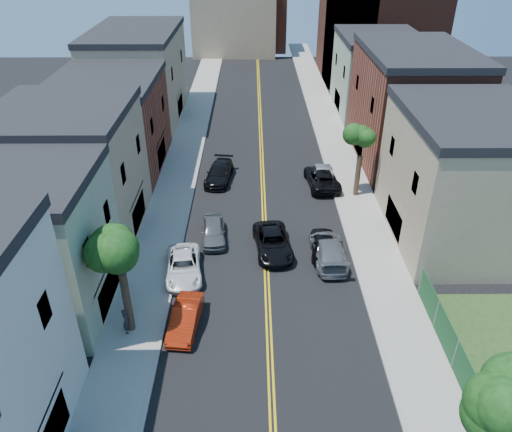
{
  "coord_description": "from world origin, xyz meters",
  "views": [
    {
      "loc": [
        -0.89,
        -6.86,
        20.27
      ],
      "look_at": [
        -0.67,
        23.38,
        2.0
      ],
      "focal_mm": 34.43,
      "sensor_mm": 36.0,
      "label": 1
    }
  ],
  "objects_px": {
    "white_pickup": "(183,267)",
    "black_suv_lane": "(273,242)",
    "grey_car_left": "(213,231)",
    "black_car_left": "(219,173)",
    "black_car_right": "(324,244)",
    "dark_car_right_far": "(322,178)",
    "pedestrian_left": "(126,321)",
    "red_sedan": "(185,318)",
    "grey_car_right": "(329,250)",
    "silver_car_right": "(324,174)"
  },
  "relations": [
    {
      "from": "silver_car_right",
      "to": "red_sedan",
      "type": "bearing_deg",
      "value": 64.26
    },
    {
      "from": "pedestrian_left",
      "to": "black_car_left",
      "type": "bearing_deg",
      "value": -11.45
    },
    {
      "from": "black_car_left",
      "to": "pedestrian_left",
      "type": "distance_m",
      "value": 19.7
    },
    {
      "from": "black_suv_lane",
      "to": "white_pickup",
      "type": "bearing_deg",
      "value": -162.02
    },
    {
      "from": "grey_car_left",
      "to": "pedestrian_left",
      "type": "distance_m",
      "value": 10.57
    },
    {
      "from": "grey_car_left",
      "to": "silver_car_right",
      "type": "relative_size",
      "value": 1.02
    },
    {
      "from": "silver_car_right",
      "to": "pedestrian_left",
      "type": "distance_m",
      "value": 23.44
    },
    {
      "from": "white_pickup",
      "to": "black_suv_lane",
      "type": "bearing_deg",
      "value": 16.92
    },
    {
      "from": "black_car_right",
      "to": "grey_car_right",
      "type": "bearing_deg",
      "value": 110.66
    },
    {
      "from": "dark_car_right_far",
      "to": "black_suv_lane",
      "type": "bearing_deg",
      "value": 59.84
    },
    {
      "from": "black_car_right",
      "to": "dark_car_right_far",
      "type": "height_order",
      "value": "dark_car_right_far"
    },
    {
      "from": "dark_car_right_far",
      "to": "black_suv_lane",
      "type": "distance_m",
      "value": 11.14
    },
    {
      "from": "red_sedan",
      "to": "dark_car_right_far",
      "type": "relative_size",
      "value": 0.76
    },
    {
      "from": "black_car_left",
      "to": "black_car_right",
      "type": "bearing_deg",
      "value": -47.43
    },
    {
      "from": "white_pickup",
      "to": "pedestrian_left",
      "type": "distance_m",
      "value": 5.99
    },
    {
      "from": "white_pickup",
      "to": "black_car_right",
      "type": "relative_size",
      "value": 1.12
    },
    {
      "from": "black_suv_lane",
      "to": "dark_car_right_far",
      "type": "bearing_deg",
      "value": 58.48
    },
    {
      "from": "pedestrian_left",
      "to": "dark_car_right_far",
      "type": "bearing_deg",
      "value": -35.39
    },
    {
      "from": "red_sedan",
      "to": "black_car_left",
      "type": "height_order",
      "value": "black_car_left"
    },
    {
      "from": "red_sedan",
      "to": "white_pickup",
      "type": "xyz_separation_m",
      "value": [
        -0.7,
        4.9,
        0.0
      ]
    },
    {
      "from": "grey_car_left",
      "to": "pedestrian_left",
      "type": "bearing_deg",
      "value": -118.7
    },
    {
      "from": "red_sedan",
      "to": "pedestrian_left",
      "type": "relative_size",
      "value": 2.54
    },
    {
      "from": "white_pickup",
      "to": "black_suv_lane",
      "type": "distance_m",
      "value": 6.59
    },
    {
      "from": "red_sedan",
      "to": "silver_car_right",
      "type": "relative_size",
      "value": 0.99
    },
    {
      "from": "black_car_left",
      "to": "pedestrian_left",
      "type": "height_order",
      "value": "pedestrian_left"
    },
    {
      "from": "black_car_left",
      "to": "black_suv_lane",
      "type": "bearing_deg",
      "value": -60.79
    },
    {
      "from": "grey_car_left",
      "to": "black_car_left",
      "type": "height_order",
      "value": "black_car_left"
    },
    {
      "from": "grey_car_left",
      "to": "dark_car_right_far",
      "type": "height_order",
      "value": "dark_car_right_far"
    },
    {
      "from": "silver_car_right",
      "to": "dark_car_right_far",
      "type": "xyz_separation_m",
      "value": [
        -0.29,
        -0.89,
        0.07
      ]
    },
    {
      "from": "black_car_right",
      "to": "black_suv_lane",
      "type": "height_order",
      "value": "black_car_right"
    },
    {
      "from": "silver_car_right",
      "to": "grey_car_right",
      "type": "bearing_deg",
      "value": 87.59
    },
    {
      "from": "grey_car_right",
      "to": "black_car_right",
      "type": "bearing_deg",
      "value": -74.5
    },
    {
      "from": "white_pickup",
      "to": "grey_car_left",
      "type": "relative_size",
      "value": 1.16
    },
    {
      "from": "black_suv_lane",
      "to": "red_sedan",
      "type": "bearing_deg",
      "value": -131.26
    },
    {
      "from": "red_sedan",
      "to": "white_pickup",
      "type": "bearing_deg",
      "value": 103.95
    },
    {
      "from": "grey_car_right",
      "to": "silver_car_right",
      "type": "bearing_deg",
      "value": -97.18
    },
    {
      "from": "black_suv_lane",
      "to": "grey_car_right",
      "type": "bearing_deg",
      "value": -21.84
    },
    {
      "from": "dark_car_right_far",
      "to": "pedestrian_left",
      "type": "height_order",
      "value": "pedestrian_left"
    },
    {
      "from": "grey_car_left",
      "to": "black_car_left",
      "type": "bearing_deg",
      "value": 85.68
    },
    {
      "from": "grey_car_right",
      "to": "black_car_right",
      "type": "distance_m",
      "value": 0.79
    },
    {
      "from": "dark_car_right_far",
      "to": "pedestrian_left",
      "type": "xyz_separation_m",
      "value": [
        -13.25,
        -18.24,
        0.2
      ]
    },
    {
      "from": "white_pickup",
      "to": "black_car_left",
      "type": "xyz_separation_m",
      "value": [
        1.58,
        13.85,
        0.06
      ]
    },
    {
      "from": "black_car_left",
      "to": "black_car_right",
      "type": "xyz_separation_m",
      "value": [
        8.01,
        -11.41,
        0.01
      ]
    },
    {
      "from": "silver_car_right",
      "to": "pedestrian_left",
      "type": "relative_size",
      "value": 2.57
    },
    {
      "from": "white_pickup",
      "to": "pedestrian_left",
      "type": "xyz_separation_m",
      "value": [
        -2.54,
        -5.42,
        0.28
      ]
    },
    {
      "from": "black_car_right",
      "to": "black_suv_lane",
      "type": "bearing_deg",
      "value": -1.02
    },
    {
      "from": "red_sedan",
      "to": "black_car_right",
      "type": "xyz_separation_m",
      "value": [
        8.88,
        7.34,
        0.07
      ]
    },
    {
      "from": "white_pickup",
      "to": "grey_car_right",
      "type": "distance_m",
      "value": 9.96
    },
    {
      "from": "grey_car_left",
      "to": "black_car_right",
      "type": "distance_m",
      "value": 8.09
    },
    {
      "from": "black_suv_lane",
      "to": "pedestrian_left",
      "type": "relative_size",
      "value": 3.19
    }
  ]
}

